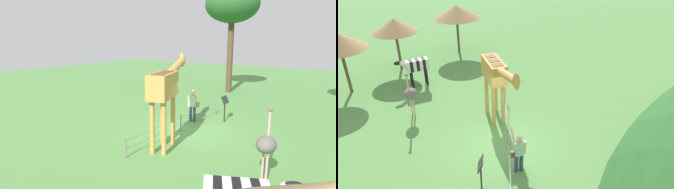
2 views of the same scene
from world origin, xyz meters
The scene contains 7 objects.
ground_plane centered at (0.00, 0.00, 0.00)m, with size 60.00×60.00×0.00m, color #568E47.
giraffe centered at (-1.77, -0.30, 2.30)m, with size 3.69×1.60×3.50m.
visitor centered at (1.59, 0.49, 0.90)m, with size 0.64×0.57×1.71m.
ostrich centered at (-2.33, -4.27, 1.18)m, with size 0.70×0.56×2.25m.
tree_northeast centered at (9.78, 2.18, 6.45)m, with size 3.94×3.94×7.92m.
info_sign centered at (2.46, -0.83, 0.95)m, with size 0.56×0.21×1.32m.
wire_fence centered at (0.00, 0.16, 0.40)m, with size 7.05×0.05×0.75m.
Camera 1 is at (-9.90, -6.32, 4.17)m, focal length 29.39 mm.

